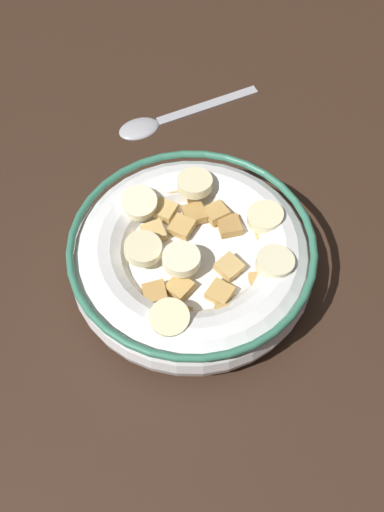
{
  "coord_description": "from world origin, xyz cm",
  "views": [
    {
      "loc": [
        12.8,
        -23.07,
        44.09
      ],
      "look_at": [
        0.0,
        0.0,
        3.0
      ],
      "focal_mm": 43.64,
      "sensor_mm": 36.0,
      "label": 1
    }
  ],
  "objects": [
    {
      "name": "cereal_bowl",
      "position": [
        0.01,
        0.02,
        2.66
      ],
      "size": [
        19.27,
        19.27,
        5.67
      ],
      "color": "white",
      "rests_on": "ground_plane"
    },
    {
      "name": "ground_plane",
      "position": [
        0.0,
        0.0,
        -1.0
      ],
      "size": [
        122.29,
        122.29,
        2.0
      ],
      "primitive_type": "cube",
      "color": "#332116"
    },
    {
      "name": "spoon",
      "position": [
        -11.23,
        13.87,
        0.33
      ],
      "size": [
        10.24,
        13.14,
        0.8
      ],
      "color": "#A5A5AD",
      "rests_on": "ground_plane"
    }
  ]
}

